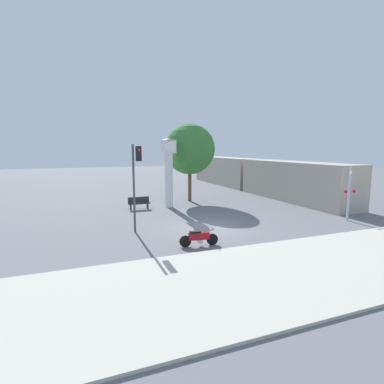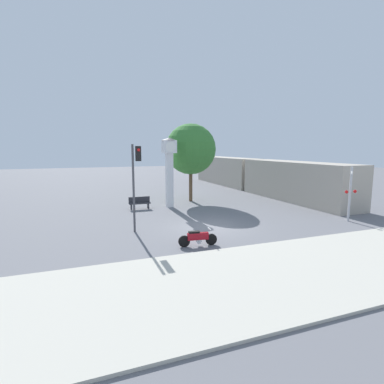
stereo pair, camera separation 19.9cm
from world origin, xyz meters
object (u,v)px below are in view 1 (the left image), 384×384
at_px(motorcycle, 199,238).
at_px(street_tree, 190,149).
at_px(traffic_light, 136,173).
at_px(bench, 139,203).
at_px(clock_tower, 169,162).
at_px(railroad_crossing_signal, 349,191).
at_px(freight_train, 253,175).

relative_size(motorcycle, street_tree, 0.28).
xyz_separation_m(traffic_light, bench, (1.31, 6.13, -2.76)).
bearing_deg(clock_tower, bench, 178.77).
height_order(traffic_light, railroad_crossing_signal, traffic_light).
relative_size(railroad_crossing_signal, street_tree, 0.52).
bearing_deg(freight_train, traffic_light, -141.65).
bearing_deg(street_tree, freight_train, 23.45).
height_order(motorcycle, traffic_light, traffic_light).
height_order(freight_train, street_tree, street_tree).
bearing_deg(railroad_crossing_signal, street_tree, 123.32).
bearing_deg(railroad_crossing_signal, clock_tower, 137.71).
height_order(clock_tower, traffic_light, clock_tower).
bearing_deg(clock_tower, traffic_light, -121.03).
relative_size(freight_train, railroad_crossing_signal, 7.53).
xyz_separation_m(motorcycle, clock_tower, (1.45, 9.57, 3.11)).
relative_size(clock_tower, street_tree, 0.81).
height_order(freight_train, bench, freight_train).
relative_size(traffic_light, bench, 2.98).
bearing_deg(clock_tower, railroad_crossing_signal, -42.29).
bearing_deg(street_tree, railroad_crossing_signal, -56.68).
bearing_deg(traffic_light, freight_train, 38.35).
relative_size(clock_tower, traffic_light, 1.12).
height_order(clock_tower, railroad_crossing_signal, clock_tower).
relative_size(railroad_crossing_signal, bench, 2.14).
distance_m(clock_tower, bench, 3.83).
relative_size(traffic_light, railroad_crossing_signal, 1.39).
bearing_deg(freight_train, street_tree, -156.55).
distance_m(clock_tower, street_tree, 3.26).
xyz_separation_m(freight_train, street_tree, (-8.81, -3.82, 2.77)).
xyz_separation_m(street_tree, bench, (-4.81, -1.86, -3.98)).
distance_m(railroad_crossing_signal, bench, 14.41).
height_order(motorcycle, freight_train, freight_train).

